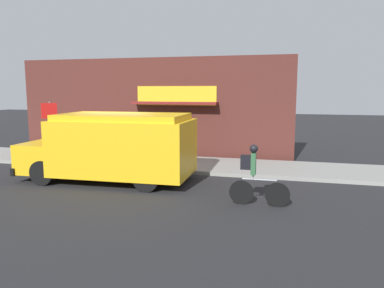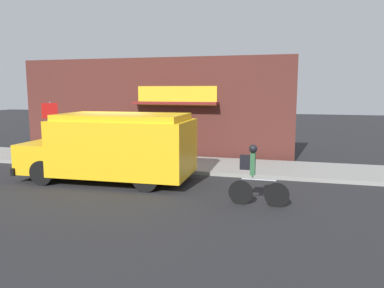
{
  "view_description": "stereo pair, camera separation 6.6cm",
  "coord_description": "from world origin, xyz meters",
  "views": [
    {
      "loc": [
        6.05,
        -12.15,
        2.89
      ],
      "look_at": [
        2.85,
        -0.2,
        1.1
      ],
      "focal_mm": 35.0,
      "sensor_mm": 36.0,
      "label": 1
    },
    {
      "loc": [
        6.12,
        -12.14,
        2.89
      ],
      "look_at": [
        2.85,
        -0.2,
        1.1
      ],
      "focal_mm": 35.0,
      "sensor_mm": 36.0,
      "label": 2
    }
  ],
  "objects": [
    {
      "name": "school_bus",
      "position": [
        0.64,
        -1.48,
        1.12
      ],
      "size": [
        5.51,
        2.81,
        2.15
      ],
      "rotation": [
        0.0,
        0.0,
        0.04
      ],
      "color": "yellow",
      "rests_on": "ground_plane"
    },
    {
      "name": "sidewalk",
      "position": [
        0.0,
        1.39,
        0.07
      ],
      "size": [
        28.0,
        2.78,
        0.13
      ],
      "color": "gray",
      "rests_on": "ground_plane"
    },
    {
      "name": "storefront",
      "position": [
        0.05,
        3.21,
        2.15
      ],
      "size": [
        12.39,
        0.77,
        4.27
      ],
      "color": "#4C231E",
      "rests_on": "ground_plane"
    },
    {
      "name": "cyclist",
      "position": [
        5.21,
        -2.91,
        0.77
      ],
      "size": [
        1.52,
        0.21,
        1.55
      ],
      "rotation": [
        0.0,
        0.0,
        0.01
      ],
      "color": "black",
      "rests_on": "ground_plane"
    },
    {
      "name": "trash_bin",
      "position": [
        -0.72,
        1.63,
        0.62
      ],
      "size": [
        0.63,
        0.63,
        0.98
      ],
      "color": "#38383D",
      "rests_on": "sidewalk"
    },
    {
      "name": "stop_sign_post",
      "position": [
        -3.16,
        0.61,
        1.68
      ],
      "size": [
        0.45,
        0.45,
        2.3
      ],
      "color": "slate",
      "rests_on": "sidewalk"
    },
    {
      "name": "ground_plane",
      "position": [
        0.0,
        0.0,
        0.0
      ],
      "size": [
        70.0,
        70.0,
        0.0
      ],
      "primitive_type": "plane",
      "color": "#232326"
    }
  ]
}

